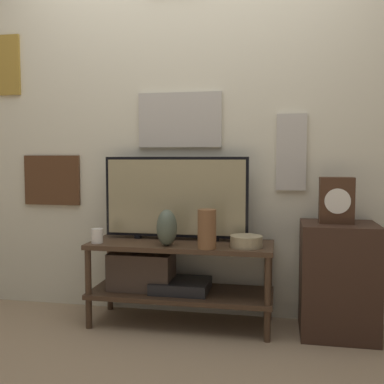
% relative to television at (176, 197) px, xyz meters
% --- Properties ---
extents(ground_plane, '(12.00, 12.00, 0.00)m').
position_rel_television_xyz_m(ground_plane, '(0.05, -0.34, -0.81)').
color(ground_plane, '#997F60').
extents(wall_back, '(6.40, 0.08, 2.70)m').
position_rel_television_xyz_m(wall_back, '(0.05, 0.17, 0.55)').
color(wall_back, beige).
rests_on(wall_back, ground_plane).
extents(media_console, '(1.16, 0.42, 0.53)m').
position_rel_television_xyz_m(media_console, '(-0.04, -0.09, -0.48)').
color(media_console, '#422D1E').
rests_on(media_console, ground_plane).
extents(television, '(0.95, 0.05, 0.54)m').
position_rel_television_xyz_m(television, '(0.00, 0.00, 0.00)').
color(television, black).
rests_on(television, media_console).
extents(vase_urn_stoneware, '(0.13, 0.14, 0.22)m').
position_rel_television_xyz_m(vase_urn_stoneware, '(-0.01, -0.21, -0.17)').
color(vase_urn_stoneware, '#4C5647').
rests_on(vase_urn_stoneware, media_console).
extents(vase_wide_bowl, '(0.20, 0.20, 0.07)m').
position_rel_television_xyz_m(vase_wide_bowl, '(0.47, -0.16, -0.25)').
color(vase_wide_bowl, tan).
rests_on(vase_wide_bowl, media_console).
extents(vase_tall_ceramic, '(0.11, 0.11, 0.23)m').
position_rel_television_xyz_m(vase_tall_ceramic, '(0.25, -0.25, -0.16)').
color(vase_tall_ceramic, brown).
rests_on(vase_tall_ceramic, media_console).
extents(candle_jar, '(0.07, 0.07, 0.09)m').
position_rel_television_xyz_m(candle_jar, '(-0.46, -0.21, -0.23)').
color(candle_jar, silver).
rests_on(candle_jar, media_console).
extents(side_table, '(0.44, 0.39, 0.68)m').
position_rel_television_xyz_m(side_table, '(1.02, -0.08, -0.47)').
color(side_table, '#382319').
rests_on(side_table, ground_plane).
extents(mantel_clock, '(0.20, 0.11, 0.27)m').
position_rel_television_xyz_m(mantel_clock, '(1.00, -0.08, 0.00)').
color(mantel_clock, '#422819').
rests_on(mantel_clock, side_table).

